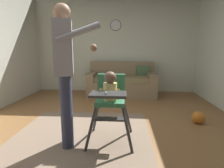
# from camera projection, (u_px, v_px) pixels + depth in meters

# --- Properties ---
(ground) EXTENTS (6.04, 7.24, 0.10)m
(ground) POSITION_uv_depth(u_px,v_px,m) (104.00, 138.00, 2.59)
(ground) COLOR olive
(wall_far) EXTENTS (5.24, 0.06, 2.68)m
(wall_far) POSITION_uv_depth(u_px,v_px,m) (115.00, 44.00, 5.12)
(wall_far) COLOR silver
(wall_far) RESTS_ON ground
(area_rug) EXTENTS (1.90, 2.89, 0.01)m
(area_rug) POSITION_uv_depth(u_px,v_px,m) (72.00, 156.00, 2.08)
(area_rug) COLOR #87705B
(area_rug) RESTS_ON ground
(couch) EXTENTS (1.74, 0.86, 0.86)m
(couch) POSITION_uv_depth(u_px,v_px,m) (122.00, 83.00, 4.78)
(couch) COLOR #887356
(couch) RESTS_ON ground
(high_chair) EXTENTS (0.61, 0.73, 0.93)m
(high_chair) POSITION_uv_depth(u_px,v_px,m) (110.00, 94.00, 2.31)
(high_chair) COLOR #363536
(high_chair) RESTS_ON ground
(adult_standing) EXTENTS (0.60, 0.49, 1.69)m
(adult_standing) POSITION_uv_depth(u_px,v_px,m) (65.00, 69.00, 2.15)
(adult_standing) COLOR #363C58
(adult_standing) RESTS_ON ground
(toy_ball) EXTENTS (0.20, 0.20, 0.20)m
(toy_ball) POSITION_uv_depth(u_px,v_px,m) (199.00, 117.00, 2.97)
(toy_ball) COLOR orange
(toy_ball) RESTS_ON ground
(wall_clock) EXTENTS (0.30, 0.04, 0.30)m
(wall_clock) POSITION_uv_depth(u_px,v_px,m) (116.00, 25.00, 4.98)
(wall_clock) COLOR white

